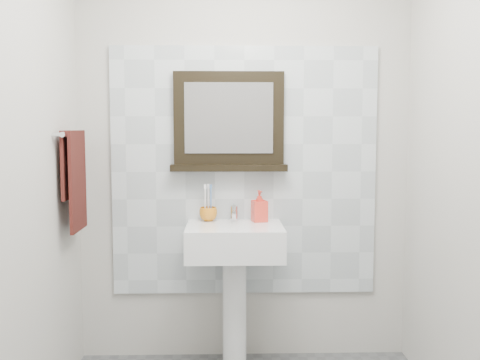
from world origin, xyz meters
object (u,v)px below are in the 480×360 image
at_px(pedestal_sink, 235,256).
at_px(toothbrush_cup, 208,214).
at_px(framed_mirror, 229,124).
at_px(hand_towel, 74,173).
at_px(soap_dispenser, 259,206).

bearing_deg(pedestal_sink, toothbrush_cup, 137.07).
bearing_deg(pedestal_sink, framed_mirror, 99.23).
xyz_separation_m(toothbrush_cup, hand_towel, (-0.72, -0.24, 0.27)).
relative_size(pedestal_sink, soap_dispenser, 5.17).
bearing_deg(framed_mirror, hand_towel, -161.76).
height_order(pedestal_sink, hand_towel, hand_towel).
distance_m(toothbrush_cup, hand_towel, 0.81).
distance_m(pedestal_sink, hand_towel, 1.01).
bearing_deg(toothbrush_cup, pedestal_sink, -42.93).
xyz_separation_m(pedestal_sink, framed_mirror, (-0.03, 0.19, 0.76)).
bearing_deg(hand_towel, soap_dispenser, 11.44).
relative_size(soap_dispenser, hand_towel, 0.34).
bearing_deg(pedestal_sink, soap_dispenser, 37.52).
height_order(toothbrush_cup, hand_towel, hand_towel).
bearing_deg(hand_towel, pedestal_sink, 6.04).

